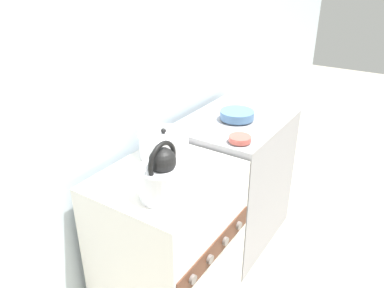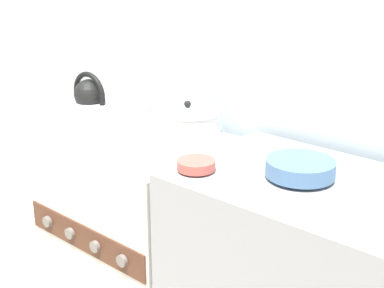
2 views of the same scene
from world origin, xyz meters
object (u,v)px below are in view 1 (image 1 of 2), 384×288
stove (169,244)px  enamel_bowl (237,115)px  kettle (163,176)px  cooking_pot (164,144)px  small_ceramic_bowl (240,139)px

stove → enamel_bowl: 0.88m
kettle → stove: bearing=34.0°
enamel_bowl → kettle: bearing=-173.8°
cooking_pot → enamel_bowl: 0.59m
stove → small_ceramic_bowl: size_ratio=6.93×
stove → small_ceramic_bowl: bearing=-20.4°
cooking_pot → small_ceramic_bowl: bearing=-44.8°
kettle → small_ceramic_bowl: bearing=-6.2°
enamel_bowl → small_ceramic_bowl: 0.32m
stove → kettle: 0.55m
cooking_pot → enamel_bowl: bearing=-13.0°
small_ceramic_bowl → cooking_pot: bearing=135.2°
kettle → cooking_pot: kettle is taller
stove → cooking_pot: bearing=39.5°
stove → small_ceramic_bowl: (0.45, -0.17, 0.48)m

